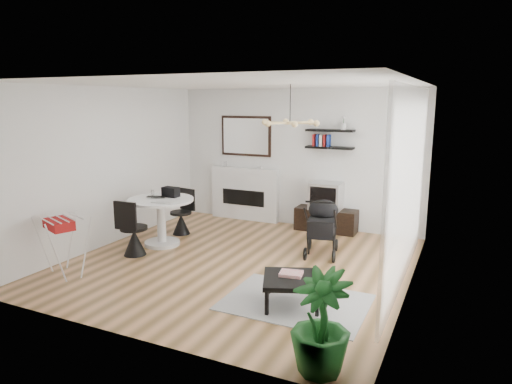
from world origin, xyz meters
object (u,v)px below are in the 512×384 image
at_px(dining_table, 161,215).
at_px(stroller, 322,229).
at_px(crt_tv, 327,196).
at_px(drying_rack, 64,245).
at_px(tv_console, 326,220).
at_px(potted_plant, 321,322).
at_px(coffee_table, 292,280).
at_px(fireplace, 245,187).

xyz_separation_m(dining_table, stroller, (2.65, 0.71, -0.12)).
relative_size(crt_tv, drying_rack, 0.68).
bearing_deg(tv_console, potted_plant, -74.09).
bearing_deg(crt_tv, tv_console, 35.46).
xyz_separation_m(tv_console, potted_plant, (1.29, -4.53, 0.27)).
xyz_separation_m(drying_rack, coffee_table, (3.30, 0.44, -0.13)).
height_order(fireplace, stroller, fireplace).
distance_m(dining_table, drying_rack, 1.78).
bearing_deg(dining_table, potted_plant, -34.42).
xyz_separation_m(fireplace, dining_table, (-0.52, -2.19, -0.14)).
height_order(dining_table, drying_rack, drying_rack).
xyz_separation_m(crt_tv, dining_table, (-2.33, -2.05, -0.15)).
relative_size(dining_table, coffee_table, 1.27).
xyz_separation_m(coffee_table, potted_plant, (0.73, -1.20, 0.17)).
bearing_deg(potted_plant, crt_tv, 105.98).
distance_m(crt_tv, dining_table, 3.10).
height_order(tv_console, drying_rack, drying_rack).
xyz_separation_m(fireplace, crt_tv, (1.80, -0.14, 0.01)).
bearing_deg(fireplace, tv_console, -4.37).
xyz_separation_m(crt_tv, stroller, (0.33, -1.33, -0.27)).
bearing_deg(stroller, dining_table, -176.35).
bearing_deg(tv_console, coffee_table, -80.46).
relative_size(crt_tv, stroller, 0.59).
height_order(tv_console, crt_tv, crt_tv).
xyz_separation_m(dining_table, drying_rack, (-0.41, -1.72, -0.09)).
relative_size(tv_console, potted_plant, 1.19).
height_order(fireplace, tv_console, fireplace).
height_order(fireplace, potted_plant, fireplace).
xyz_separation_m(fireplace, drying_rack, (-0.93, -3.91, -0.24)).
distance_m(dining_table, potted_plant, 4.39).
height_order(crt_tv, potted_plant, potted_plant).
distance_m(fireplace, dining_table, 2.25).
relative_size(dining_table, drying_rack, 1.31).
bearing_deg(potted_plant, drying_rack, 169.37).
distance_m(fireplace, drying_rack, 4.03).
distance_m(drying_rack, stroller, 3.92).
relative_size(crt_tv, dining_table, 0.52).
bearing_deg(potted_plant, tv_console, 105.91).
bearing_deg(drying_rack, potted_plant, 11.35).
distance_m(fireplace, stroller, 2.61).
bearing_deg(fireplace, drying_rack, -103.37).
height_order(fireplace, crt_tv, fireplace).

